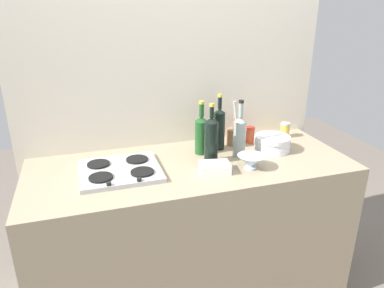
{
  "coord_description": "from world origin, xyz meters",
  "views": [
    {
      "loc": [
        -0.55,
        -1.76,
        1.75
      ],
      "look_at": [
        0.0,
        0.0,
        1.02
      ],
      "focal_mm": 34.05,
      "sensor_mm": 36.0,
      "label": 1
    }
  ],
  "objects": [
    {
      "name": "condiment_jar_front",
      "position": [
        0.45,
        0.21,
        0.95
      ],
      "size": [
        0.06,
        0.06,
        0.11
      ],
      "color": "#C64C2D",
      "rests_on": "counter_block"
    },
    {
      "name": "utensil_crock",
      "position": [
        0.34,
        0.21,
        0.96
      ],
      "size": [
        0.08,
        0.08,
        0.28
      ],
      "color": "#996B4C",
      "rests_on": "counter_block"
    },
    {
      "name": "condiment_jar_rear",
      "position": [
        0.72,
        0.23,
        0.95
      ],
      "size": [
        0.06,
        0.06,
        0.1
      ],
      "color": "gold",
      "rests_on": "counter_block"
    },
    {
      "name": "backsplash_panel",
      "position": [
        0.0,
        0.38,
        1.27
      ],
      "size": [
        1.9,
        0.06,
        2.54
      ],
      "primitive_type": "cube",
      "color": "beige",
      "rests_on": "ground"
    },
    {
      "name": "wine_bottle_mid_left",
      "position": [
        0.3,
        0.03,
        1.03
      ],
      "size": [
        0.07,
        0.07,
        0.34
      ],
      "color": "gray",
      "rests_on": "counter_block"
    },
    {
      "name": "butter_dish",
      "position": [
        0.08,
        -0.14,
        0.93
      ],
      "size": [
        0.17,
        0.13,
        0.05
      ],
      "primitive_type": "cube",
      "rotation": [
        0.0,
        0.0,
        -0.16
      ],
      "color": "white",
      "rests_on": "counter_block"
    },
    {
      "name": "wine_bottle_rightmost",
      "position": [
        0.11,
        -0.01,
        1.04
      ],
      "size": [
        0.08,
        0.08,
        0.34
      ],
      "color": "black",
      "rests_on": "counter_block"
    },
    {
      "name": "counter_block",
      "position": [
        0.0,
        0.0,
        0.45
      ],
      "size": [
        1.8,
        0.7,
        0.9
      ],
      "primitive_type": "cube",
      "color": "tan",
      "rests_on": "ground"
    },
    {
      "name": "wine_bottle_leftmost",
      "position": [
        0.1,
        0.13,
        1.02
      ],
      "size": [
        0.08,
        0.08,
        0.32
      ],
      "color": "#19471E",
      "rests_on": "counter_block"
    },
    {
      "name": "wine_bottle_mid_right",
      "position": [
        0.22,
        0.17,
        1.03
      ],
      "size": [
        0.07,
        0.07,
        0.34
      ],
      "color": "black",
      "rests_on": "counter_block"
    },
    {
      "name": "mixing_bowl",
      "position": [
        0.29,
        -0.15,
        0.94
      ],
      "size": [
        0.15,
        0.15,
        0.08
      ],
      "color": "silver",
      "rests_on": "counter_block"
    },
    {
      "name": "plate_stack",
      "position": [
        0.52,
        0.05,
        0.95
      ],
      "size": [
        0.22,
        0.22,
        0.09
      ],
      "color": "white",
      "rests_on": "counter_block"
    },
    {
      "name": "stovetop_hob",
      "position": [
        -0.4,
        0.01,
        0.91
      ],
      "size": [
        0.42,
        0.37,
        0.04
      ],
      "color": "#B2B2B7",
      "rests_on": "counter_block"
    }
  ]
}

